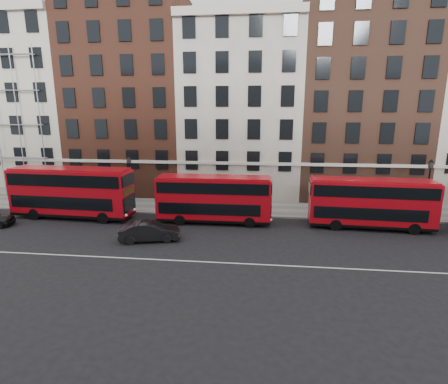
# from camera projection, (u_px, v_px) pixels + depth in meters

# --- Properties ---
(ground) EXTENTS (120.00, 120.00, 0.00)m
(ground) POSITION_uv_depth(u_px,v_px,m) (224.00, 250.00, 24.35)
(ground) COLOR black
(ground) RESTS_ON ground
(pavement) EXTENTS (80.00, 5.00, 0.15)m
(pavement) POSITION_uv_depth(u_px,v_px,m) (235.00, 208.00, 34.49)
(pavement) COLOR slate
(pavement) RESTS_ON ground
(kerb) EXTENTS (80.00, 0.30, 0.16)m
(kerb) POSITION_uv_depth(u_px,v_px,m) (233.00, 216.00, 32.07)
(kerb) COLOR gray
(kerb) RESTS_ON ground
(road_centre_line) EXTENTS (70.00, 0.12, 0.01)m
(road_centre_line) POSITION_uv_depth(u_px,v_px,m) (220.00, 263.00, 22.42)
(road_centre_line) COLOR white
(road_centre_line) RESTS_ON ground
(building_terrace) EXTENTS (64.00, 11.95, 22.00)m
(building_terrace) POSITION_uv_depth(u_px,v_px,m) (239.00, 103.00, 39.30)
(building_terrace) COLOR beige
(building_terrace) RESTS_ON ground
(bus_a) EXTENTS (11.01, 3.21, 4.57)m
(bus_a) POSITION_uv_depth(u_px,v_px,m) (71.00, 191.00, 31.18)
(bus_a) COLOR #B50913
(bus_a) RESTS_ON ground
(bus_b) EXTENTS (9.75, 2.39, 4.09)m
(bus_b) POSITION_uv_depth(u_px,v_px,m) (213.00, 198.00, 29.85)
(bus_b) COLOR #B50913
(bus_b) RESTS_ON ground
(bus_c) EXTENTS (9.92, 2.87, 4.12)m
(bus_c) POSITION_uv_depth(u_px,v_px,m) (370.00, 202.00, 28.44)
(bus_c) COLOR #B50913
(bus_c) RESTS_ON ground
(car_front) EXTENTS (4.69, 2.58, 1.47)m
(car_front) POSITION_uv_depth(u_px,v_px,m) (150.00, 231.00, 26.02)
(car_front) COLOR black
(car_front) RESTS_ON ground
(lamp_post_left) EXTENTS (0.44, 0.44, 5.33)m
(lamp_post_left) POSITION_uv_depth(u_px,v_px,m) (130.00, 180.00, 32.79)
(lamp_post_left) COLOR black
(lamp_post_left) RESTS_ON pavement
(lamp_post_right) EXTENTS (0.44, 0.44, 5.33)m
(lamp_post_right) POSITION_uv_depth(u_px,v_px,m) (428.00, 187.00, 30.10)
(lamp_post_right) COLOR black
(lamp_post_right) RESTS_ON pavement
(iron_railings) EXTENTS (6.60, 0.06, 1.00)m
(iron_railings) POSITION_uv_depth(u_px,v_px,m) (237.00, 197.00, 36.48)
(iron_railings) COLOR black
(iron_railings) RESTS_ON pavement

